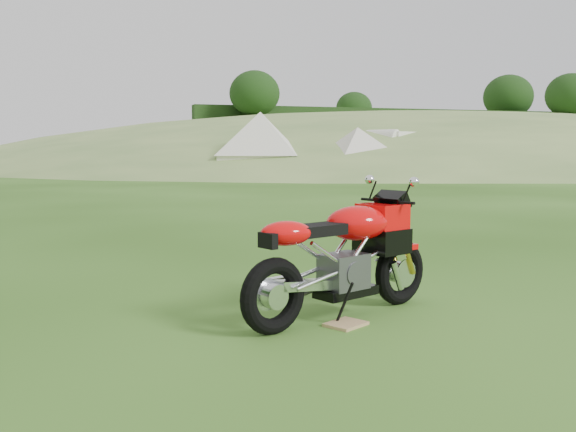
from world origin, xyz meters
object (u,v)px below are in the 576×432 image
object	(u,v)px
tent_mid	(260,145)
sport_motorcycle	(342,248)
plywood_board	(346,324)
caravan	(405,153)
tent_right	(357,150)

from	to	relation	value
tent_mid	sport_motorcycle	bearing A→B (deg)	-81.31
plywood_board	caravan	world-z (taller)	caravan
sport_motorcycle	caravan	distance (m)	25.53
sport_motorcycle	caravan	xyz separation A→B (m)	(12.51, 22.25, 0.48)
sport_motorcycle	plywood_board	size ratio (longest dim) A/B	6.41
plywood_board	sport_motorcycle	bearing A→B (deg)	75.12
tent_mid	tent_right	xyz separation A→B (m)	(3.76, -1.42, -0.20)
sport_motorcycle	tent_right	bearing A→B (deg)	43.57
tent_right	caravan	xyz separation A→B (m)	(3.39, 2.17, -0.14)
sport_motorcycle	tent_mid	distance (m)	22.18
sport_motorcycle	plywood_board	bearing A→B (deg)	-126.87
sport_motorcycle	tent_right	xyz separation A→B (m)	(9.12, 20.08, 0.62)
tent_right	caravan	size ratio (longest dim) A/B	0.62
sport_motorcycle	tent_right	distance (m)	22.06
plywood_board	tent_mid	distance (m)	22.42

